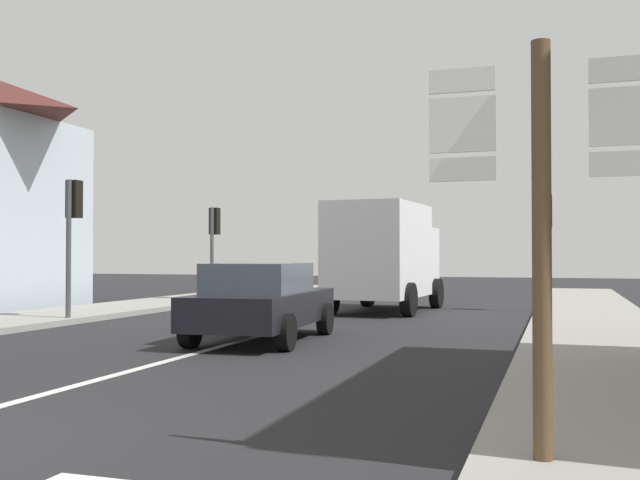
{
  "coord_description": "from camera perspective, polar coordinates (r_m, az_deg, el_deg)",
  "views": [
    {
      "loc": [
        5.71,
        -4.57,
        1.63
      ],
      "look_at": [
        0.34,
        12.0,
        1.97
      ],
      "focal_mm": 41.63,
      "sensor_mm": 36.0,
      "label": 1
    }
  ],
  "objects": [
    {
      "name": "traffic_light_near_left",
      "position": [
        18.66,
        -18.48,
        1.68
      ],
      "size": [
        0.3,
        0.49,
        3.41
      ],
      "color": "#47474C",
      "rests_on": "ground"
    },
    {
      "name": "traffic_light_far_right",
      "position": [
        22.15,
        17.03,
        1.06
      ],
      "size": [
        0.3,
        0.49,
        3.32
      ],
      "color": "#47474C",
      "rests_on": "ground"
    },
    {
      "name": "route_sign_post",
      "position": [
        5.67,
        16.67,
        1.76
      ],
      "size": [
        1.66,
        0.14,
        3.2
      ],
      "color": "brown",
      "rests_on": "ground"
    },
    {
      "name": "delivery_truck",
      "position": [
        21.29,
        4.94,
        -1.07
      ],
      "size": [
        2.72,
        5.11,
        3.05
      ],
      "color": "silver",
      "rests_on": "ground"
    },
    {
      "name": "sedan_far",
      "position": [
        14.04,
        -4.51,
        -4.68
      ],
      "size": [
        2.16,
        4.3,
        1.47
      ],
      "color": "black",
      "rests_on": "ground"
    },
    {
      "name": "ground_plane",
      "position": [
        15.74,
        -3.46,
        -7.07
      ],
      "size": [
        80.0,
        80.0,
        0.0
      ],
      "primitive_type": "plane",
      "color": "#232326"
    },
    {
      "name": "lane_centre_stripe",
      "position": [
        12.12,
        -10.46,
        -8.81
      ],
      "size": [
        0.16,
        12.0,
        0.01
      ],
      "primitive_type": "cube",
      "color": "silver",
      "rests_on": "ground"
    },
    {
      "name": "traffic_light_far_left",
      "position": [
        25.17,
        -8.15,
        0.57
      ],
      "size": [
        0.3,
        0.49,
        3.21
      ],
      "color": "#47474C",
      "rests_on": "ground"
    },
    {
      "name": "sidewalk_right",
      "position": [
        12.69,
        21.32,
        -8.11
      ],
      "size": [
        2.76,
        44.0,
        0.14
      ],
      "primitive_type": "cube",
      "color": "gray",
      "rests_on": "ground"
    }
  ]
}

